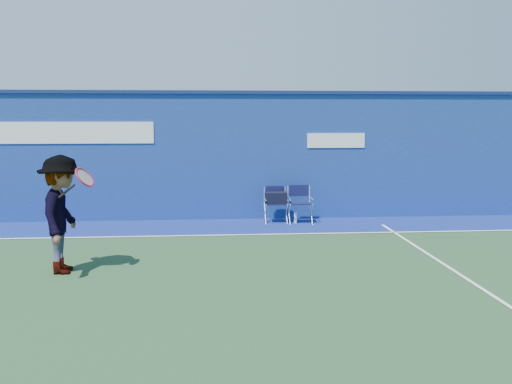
{
  "coord_description": "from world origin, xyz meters",
  "views": [
    {
      "loc": [
        0.67,
        -7.92,
        2.47
      ],
      "look_at": [
        1.48,
        2.6,
        1.0
      ],
      "focal_mm": 38.0,
      "sensor_mm": 36.0,
      "label": 1
    }
  ],
  "objects": [
    {
      "name": "out_of_bounds_strip",
      "position": [
        0.0,
        4.1,
        0.0
      ],
      "size": [
        24.0,
        1.8,
        0.01
      ],
      "primitive_type": "cube",
      "color": "navy",
      "rests_on": "ground"
    },
    {
      "name": "ground",
      "position": [
        0.0,
        0.0,
        0.0
      ],
      "size": [
        80.0,
        80.0,
        0.0
      ],
      "primitive_type": "plane",
      "color": "#254525",
      "rests_on": "ground"
    },
    {
      "name": "court_lines",
      "position": [
        0.0,
        0.6,
        0.01
      ],
      "size": [
        24.0,
        12.0,
        0.01
      ],
      "color": "white",
      "rests_on": "out_of_bounds_strip"
    },
    {
      "name": "water_bottle",
      "position": [
        2.54,
        4.38,
        0.13
      ],
      "size": [
        0.07,
        0.07,
        0.27
      ],
      "primitive_type": "cylinder",
      "color": "silver",
      "rests_on": "ground"
    },
    {
      "name": "directors_chair_left",
      "position": [
        2.09,
        4.51,
        0.36
      ],
      "size": [
        0.5,
        0.46,
        0.84
      ],
      "color": "silver",
      "rests_on": "ground"
    },
    {
      "name": "stadium_wall",
      "position": [
        -0.0,
        5.2,
        1.55
      ],
      "size": [
        24.0,
        0.5,
        3.08
      ],
      "color": "navy",
      "rests_on": "ground"
    },
    {
      "name": "directors_chair_right",
      "position": [
        2.65,
        4.43,
        0.27
      ],
      "size": [
        0.52,
        0.47,
        0.87
      ],
      "color": "silver",
      "rests_on": "ground"
    },
    {
      "name": "tennis_player",
      "position": [
        -1.74,
        0.72,
        0.94
      ],
      "size": [
        0.95,
        1.24,
        1.88
      ],
      "color": "#EA4738",
      "rests_on": "ground"
    }
  ]
}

